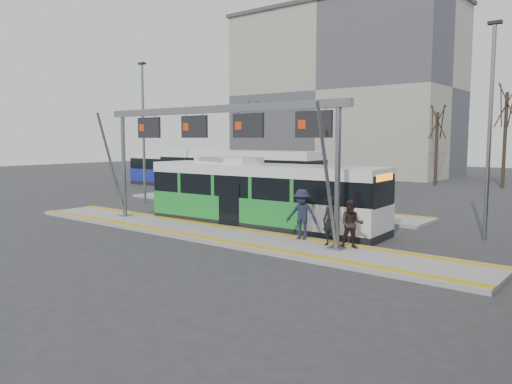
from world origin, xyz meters
The scene contains 18 objects.
ground centered at (0.00, 0.00, 0.00)m, with size 120.00×120.00×0.00m, color #2D2D30.
platform_main centered at (0.00, 0.00, 0.07)m, with size 22.00×3.00×0.15m, color gray.
platform_second centered at (-4.00, 8.00, 0.07)m, with size 20.00×3.00×0.15m, color gray.
tactile_main centered at (0.00, 0.00, 0.16)m, with size 22.00×2.65×0.02m.
tactile_second centered at (-4.00, 9.15, 0.16)m, with size 20.00×0.35×0.02m.
gantry centered at (-0.35, 0.25, 4.30)m, with size 13.00×1.68×5.20m.
apartment_block centered at (-14.00, 36.00, 9.21)m, with size 24.50×12.50×18.40m.
hero_bus centered at (0.24, 2.74, 1.44)m, with size 11.52×3.08×3.13m.
bg_bus_green centered at (-8.73, 11.49, 1.57)m, with size 12.81×3.31×3.17m.
bg_bus_blue centered at (-16.90, 13.75, 1.36)m, with size 10.60×2.45×2.76m.
passenger_a centered at (5.07, 0.63, 1.04)m, with size 0.65×0.43×1.78m, color black.
passenger_b centered at (5.86, 0.71, 1.01)m, with size 0.84×0.65×1.72m, color #2B201D.
passenger_c centered at (3.60, 0.97, 1.11)m, with size 1.24×0.72×1.93m, color #1D2035.
tree_left centered at (-0.65, 28.07, 5.35)m, with size 1.40×1.40×7.06m.
tree_mid centered at (4.43, 29.20, 6.61)m, with size 1.40×1.40×8.71m.
tree_far centered at (-22.35, 30.44, 6.50)m, with size 1.40×1.40×8.57m.
lamp_west centered at (-10.57, 4.83, 4.53)m, with size 0.50×0.25×8.56m.
lamp_east centered at (8.94, 5.94, 4.45)m, with size 0.50×0.25×8.42m.
Camera 1 is at (14.02, -14.83, 4.00)m, focal length 35.00 mm.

